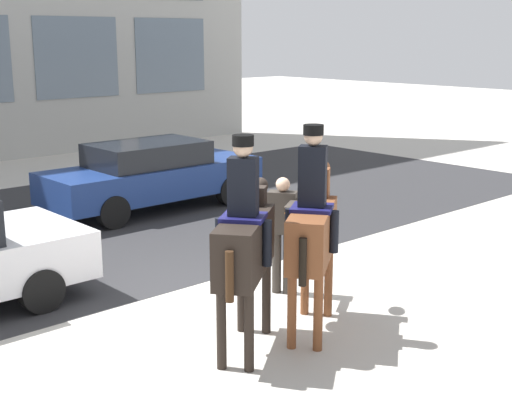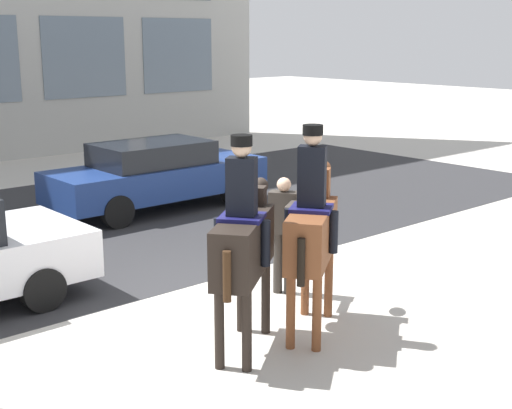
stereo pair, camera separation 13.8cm
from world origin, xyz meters
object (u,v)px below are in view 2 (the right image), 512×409
at_px(pedestrian_bystander, 284,226).
at_px(street_car_far_lane, 157,174).
at_px(mounted_horse_companion, 312,227).
at_px(mounted_horse_lead, 244,240).

relative_size(pedestrian_bystander, street_car_far_lane, 0.36).
bearing_deg(mounted_horse_companion, mounted_horse_lead, 136.01).
height_order(mounted_horse_lead, street_car_far_lane, mounted_horse_lead).
bearing_deg(pedestrian_bystander, street_car_far_lane, -138.28).
bearing_deg(pedestrian_bystander, mounted_horse_lead, -0.33).
xyz_separation_m(mounted_horse_lead, pedestrian_bystander, (1.61, 1.04, -0.33)).
distance_m(mounted_horse_lead, mounted_horse_companion, 0.98).
height_order(mounted_horse_companion, pedestrian_bystander, mounted_horse_companion).
height_order(pedestrian_bystander, street_car_far_lane, pedestrian_bystander).
bearing_deg(street_car_far_lane, mounted_horse_companion, -107.61).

